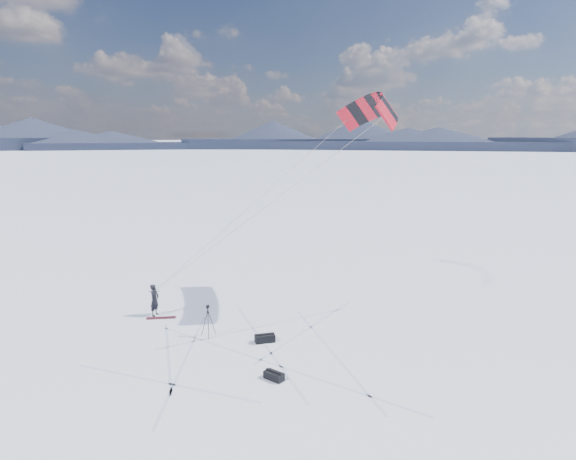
{
  "coord_description": "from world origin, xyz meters",
  "views": [
    {
      "loc": [
        3.93,
        -20.3,
        9.29
      ],
      "look_at": [
        4.01,
        4.81,
        4.32
      ],
      "focal_mm": 30.0,
      "sensor_mm": 36.0,
      "label": 1
    }
  ],
  "objects_px": {
    "snowkiter": "(155,315)",
    "gear_bag_a": "(265,338)",
    "snowboard": "(161,318)",
    "tripod": "(208,316)",
    "gear_bag_b": "(274,376)"
  },
  "relations": [
    {
      "from": "snowkiter",
      "to": "gear_bag_a",
      "type": "xyz_separation_m",
      "value": [
        5.9,
        -3.34,
        0.18
      ]
    },
    {
      "from": "snowboard",
      "to": "gear_bag_b",
      "type": "relative_size",
      "value": 1.73
    },
    {
      "from": "snowboard",
      "to": "gear_bag_a",
      "type": "relative_size",
      "value": 1.5
    },
    {
      "from": "snowkiter",
      "to": "gear_bag_b",
      "type": "bearing_deg",
      "value": -120.57
    },
    {
      "from": "snowboard",
      "to": "gear_bag_a",
      "type": "distance_m",
      "value": 6.22
    },
    {
      "from": "tripod",
      "to": "gear_bag_a",
      "type": "xyz_separation_m",
      "value": [
        2.68,
        -0.66,
        -0.8
      ]
    },
    {
      "from": "snowboard",
      "to": "gear_bag_b",
      "type": "height_order",
      "value": "gear_bag_b"
    },
    {
      "from": "tripod",
      "to": "gear_bag_b",
      "type": "height_order",
      "value": "tripod"
    },
    {
      "from": "snowboard",
      "to": "gear_bag_b",
      "type": "distance_m",
      "value": 8.72
    },
    {
      "from": "gear_bag_a",
      "to": "gear_bag_b",
      "type": "relative_size",
      "value": 1.15
    },
    {
      "from": "snowboard",
      "to": "snowkiter",
      "type": "bearing_deg",
      "value": 126.82
    },
    {
      "from": "gear_bag_b",
      "to": "tripod",
      "type": "bearing_deg",
      "value": 165.81
    },
    {
      "from": "snowboard",
      "to": "gear_bag_a",
      "type": "bearing_deg",
      "value": -34.91
    },
    {
      "from": "snowkiter",
      "to": "gear_bag_a",
      "type": "relative_size",
      "value": 1.71
    },
    {
      "from": "gear_bag_a",
      "to": "gear_bag_b",
      "type": "xyz_separation_m",
      "value": [
        0.5,
        -3.43,
        -0.02
      ]
    }
  ]
}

